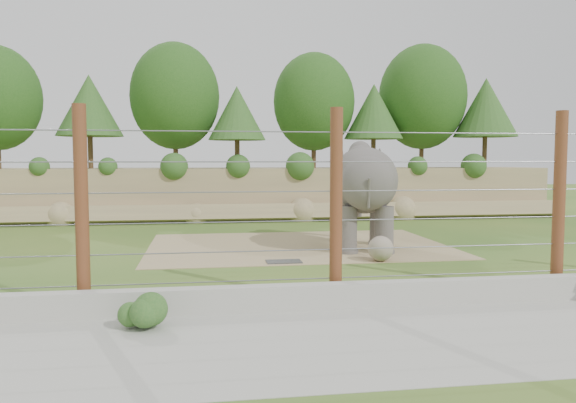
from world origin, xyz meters
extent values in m
plane|color=#376425|center=(0.00, 0.00, 0.00)|extent=(90.00, 90.00, 0.00)
cube|color=#93805E|center=(0.00, 13.00, 1.25)|extent=(30.00, 4.00, 2.50)
cube|color=#93805E|center=(0.00, 10.70, 0.35)|extent=(30.00, 1.37, 1.07)
cylinder|color=#3F2B19|center=(-8.00, 12.50, 3.29)|extent=(0.24, 0.24, 1.58)
sphere|color=#144112|center=(-8.00, 12.50, 5.42)|extent=(3.60, 3.60, 3.60)
cylinder|color=#3F2B19|center=(-4.00, 13.00, 3.46)|extent=(0.24, 0.24, 1.92)
sphere|color=#144112|center=(-4.00, 13.00, 6.07)|extent=(4.40, 4.40, 4.40)
cylinder|color=#3F2B19|center=(-1.00, 11.80, 3.20)|extent=(0.24, 0.24, 1.40)
sphere|color=#144112|center=(-1.00, 11.80, 5.10)|extent=(3.20, 3.20, 3.20)
cylinder|color=#3F2B19|center=(3.00, 12.80, 3.41)|extent=(0.24, 0.24, 1.82)
sphere|color=#144112|center=(3.00, 12.80, 5.88)|extent=(4.16, 4.16, 4.16)
cylinder|color=#3F2B19|center=(6.00, 12.20, 3.25)|extent=(0.24, 0.24, 1.50)
sphere|color=#144112|center=(6.00, 12.20, 5.29)|extent=(3.44, 3.44, 3.44)
cylinder|color=#3F2B19|center=(9.00, 13.20, 3.51)|extent=(0.24, 0.24, 2.03)
sphere|color=#144112|center=(9.00, 13.20, 6.27)|extent=(4.64, 4.64, 4.64)
cylinder|color=#3F2B19|center=(12.00, 12.00, 3.32)|extent=(0.24, 0.24, 1.64)
sphere|color=#144112|center=(12.00, 12.00, 5.55)|extent=(3.76, 3.76, 3.76)
cube|color=tan|center=(0.50, 3.00, 0.01)|extent=(10.00, 7.00, 0.02)
cube|color=#262628|center=(-0.43, 0.00, 0.04)|extent=(1.00, 0.60, 0.03)
sphere|color=gray|center=(2.34, -0.30, 0.39)|extent=(0.73, 0.73, 0.73)
cube|color=#B2B0A5|center=(0.00, -5.00, 0.25)|extent=(26.00, 0.35, 0.50)
cube|color=#B2B0A5|center=(0.00, -7.00, 0.01)|extent=(26.00, 4.00, 0.01)
cylinder|color=brown|center=(-5.00, -4.50, 2.00)|extent=(0.26, 0.26, 4.00)
cylinder|color=brown|center=(0.00, -4.50, 2.00)|extent=(0.26, 0.26, 4.00)
cylinder|color=brown|center=(5.00, -4.50, 2.00)|extent=(0.26, 0.26, 4.00)
cylinder|color=gray|center=(0.00, -4.50, 0.50)|extent=(20.00, 0.02, 0.02)
cylinder|color=gray|center=(0.00, -4.50, 1.10)|extent=(20.00, 0.02, 0.02)
cylinder|color=gray|center=(0.00, -4.50, 1.70)|extent=(20.00, 0.02, 0.02)
cylinder|color=gray|center=(0.00, -4.50, 2.30)|extent=(20.00, 0.02, 0.02)
cylinder|color=gray|center=(0.00, -4.50, 2.90)|extent=(20.00, 0.02, 0.02)
cylinder|color=gray|center=(0.00, -4.50, 3.50)|extent=(20.00, 0.02, 0.02)
sphere|color=#2A5A23|center=(-3.78, -5.80, 0.31)|extent=(0.61, 0.61, 0.61)
camera|label=1|loc=(-2.71, -15.67, 2.95)|focal=35.00mm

